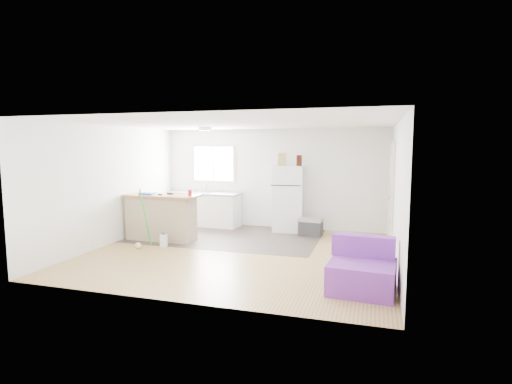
{
  "coord_description": "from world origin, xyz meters",
  "views": [
    {
      "loc": [
        2.39,
        -6.92,
        1.98
      ],
      "look_at": [
        0.11,
        0.7,
        1.07
      ],
      "focal_mm": 28.0,
      "sensor_mm": 36.0,
      "label": 1
    }
  ],
  "objects_px": {
    "refrigerator": "(288,199)",
    "blue_tray": "(147,194)",
    "purple_seat": "(362,272)",
    "mop": "(140,237)",
    "red_cup": "(190,193)",
    "bottle_right": "(300,161)",
    "cardboard_box": "(282,159)",
    "cooler": "(311,227)",
    "bottle_left": "(298,161)",
    "peninsula": "(161,217)",
    "kitchen_cabinets": "(204,209)",
    "cleaner_jug": "(164,240)"
  },
  "relations": [
    {
      "from": "refrigerator",
      "to": "blue_tray",
      "type": "height_order",
      "value": "refrigerator"
    },
    {
      "from": "purple_seat",
      "to": "mop",
      "type": "relative_size",
      "value": 0.79
    },
    {
      "from": "red_cup",
      "to": "bottle_right",
      "type": "bearing_deg",
      "value": 38.36
    },
    {
      "from": "refrigerator",
      "to": "cardboard_box",
      "type": "xyz_separation_m",
      "value": [
        -0.16,
        -0.03,
        0.92
      ]
    },
    {
      "from": "mop",
      "to": "blue_tray",
      "type": "relative_size",
      "value": 3.97
    },
    {
      "from": "cooler",
      "to": "mop",
      "type": "relative_size",
      "value": 0.46
    },
    {
      "from": "blue_tray",
      "to": "red_cup",
      "type": "bearing_deg",
      "value": 4.33
    },
    {
      "from": "mop",
      "to": "bottle_left",
      "type": "bearing_deg",
      "value": 48.49
    },
    {
      "from": "mop",
      "to": "peninsula",
      "type": "bearing_deg",
      "value": 95.04
    },
    {
      "from": "refrigerator",
      "to": "purple_seat",
      "type": "bearing_deg",
      "value": -68.5
    },
    {
      "from": "cooler",
      "to": "bottle_right",
      "type": "relative_size",
      "value": 2.21
    },
    {
      "from": "kitchen_cabinets",
      "to": "mop",
      "type": "distance_m",
      "value": 2.49
    },
    {
      "from": "peninsula",
      "to": "refrigerator",
      "type": "relative_size",
      "value": 1.04
    },
    {
      "from": "kitchen_cabinets",
      "to": "red_cup",
      "type": "distance_m",
      "value": 1.84
    },
    {
      "from": "red_cup",
      "to": "bottle_left",
      "type": "relative_size",
      "value": 0.48
    },
    {
      "from": "red_cup",
      "to": "blue_tray",
      "type": "distance_m",
      "value": 0.96
    },
    {
      "from": "mop",
      "to": "cleaner_jug",
      "type": "bearing_deg",
      "value": 43.3
    },
    {
      "from": "bottle_left",
      "to": "bottle_right",
      "type": "relative_size",
      "value": 1.0
    },
    {
      "from": "red_cup",
      "to": "bottle_right",
      "type": "xyz_separation_m",
      "value": [
        2.01,
        1.59,
        0.63
      ]
    },
    {
      "from": "blue_tray",
      "to": "bottle_right",
      "type": "height_order",
      "value": "bottle_right"
    },
    {
      "from": "bottle_left",
      "to": "refrigerator",
      "type": "bearing_deg",
      "value": 168.74
    },
    {
      "from": "refrigerator",
      "to": "cleaner_jug",
      "type": "height_order",
      "value": "refrigerator"
    },
    {
      "from": "blue_tray",
      "to": "bottle_left",
      "type": "relative_size",
      "value": 1.2
    },
    {
      "from": "blue_tray",
      "to": "cardboard_box",
      "type": "height_order",
      "value": "cardboard_box"
    },
    {
      "from": "bottle_right",
      "to": "bottle_left",
      "type": "bearing_deg",
      "value": -179.62
    },
    {
      "from": "cardboard_box",
      "to": "kitchen_cabinets",
      "type": "bearing_deg",
      "value": 177.89
    },
    {
      "from": "kitchen_cabinets",
      "to": "purple_seat",
      "type": "bearing_deg",
      "value": -38.77
    },
    {
      "from": "peninsula",
      "to": "bottle_left",
      "type": "bearing_deg",
      "value": 32.78
    },
    {
      "from": "peninsula",
      "to": "cooler",
      "type": "relative_size",
      "value": 2.89
    },
    {
      "from": "mop",
      "to": "blue_tray",
      "type": "bearing_deg",
      "value": 116.36
    },
    {
      "from": "cleaner_jug",
      "to": "mop",
      "type": "height_order",
      "value": "mop"
    },
    {
      "from": "kitchen_cabinets",
      "to": "cardboard_box",
      "type": "bearing_deg",
      "value": 1.18
    },
    {
      "from": "cleaner_jug",
      "to": "cardboard_box",
      "type": "xyz_separation_m",
      "value": [
        1.91,
        2.13,
        1.56
      ]
    },
    {
      "from": "mop",
      "to": "red_cup",
      "type": "bearing_deg",
      "value": 55.28
    },
    {
      "from": "kitchen_cabinets",
      "to": "peninsula",
      "type": "bearing_deg",
      "value": -94.37
    },
    {
      "from": "purple_seat",
      "to": "cleaner_jug",
      "type": "distance_m",
      "value": 4.11
    },
    {
      "from": "bottle_left",
      "to": "mop",
      "type": "bearing_deg",
      "value": -138.01
    },
    {
      "from": "kitchen_cabinets",
      "to": "mop",
      "type": "xyz_separation_m",
      "value": [
        -0.25,
        -2.47,
        -0.19
      ]
    },
    {
      "from": "refrigerator",
      "to": "cooler",
      "type": "bearing_deg",
      "value": -36.75
    },
    {
      "from": "bottle_left",
      "to": "bottle_right",
      "type": "bearing_deg",
      "value": 0.38
    },
    {
      "from": "peninsula",
      "to": "bottle_right",
      "type": "xyz_separation_m",
      "value": [
        2.68,
        1.61,
        1.17
      ]
    },
    {
      "from": "cardboard_box",
      "to": "cleaner_jug",
      "type": "bearing_deg",
      "value": -131.85
    },
    {
      "from": "cooler",
      "to": "mop",
      "type": "height_order",
      "value": "mop"
    },
    {
      "from": "bottle_right",
      "to": "kitchen_cabinets",
      "type": "bearing_deg",
      "value": 177.95
    },
    {
      "from": "cardboard_box",
      "to": "refrigerator",
      "type": "bearing_deg",
      "value": 10.75
    },
    {
      "from": "mop",
      "to": "red_cup",
      "type": "xyz_separation_m",
      "value": [
        0.69,
        0.79,
        0.8
      ]
    },
    {
      "from": "blue_tray",
      "to": "bottle_right",
      "type": "distance_m",
      "value": 3.46
    },
    {
      "from": "cleaner_jug",
      "to": "red_cup",
      "type": "distance_m",
      "value": 1.1
    },
    {
      "from": "kitchen_cabinets",
      "to": "blue_tray",
      "type": "distance_m",
      "value": 1.91
    },
    {
      "from": "cardboard_box",
      "to": "bottle_left",
      "type": "bearing_deg",
      "value": -2.09
    }
  ]
}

